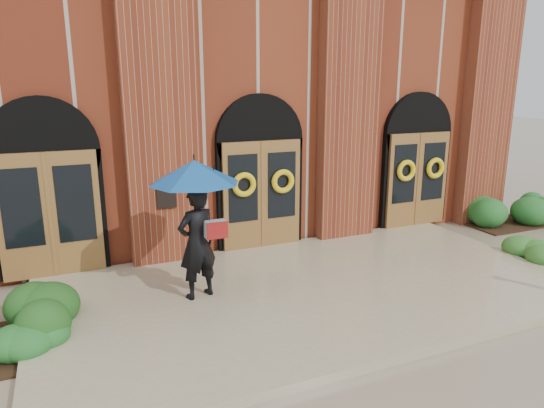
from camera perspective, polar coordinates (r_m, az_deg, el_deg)
ground at (r=9.37m, az=5.25°, el=-10.75°), size 90.00×90.00×0.00m
landing at (r=9.46m, az=4.82°, el=-9.99°), size 10.00×5.30×0.15m
church_building at (r=16.74m, az=-9.31°, el=12.47°), size 16.20×12.53×7.00m
man_with_umbrella at (r=8.50m, az=-8.95°, el=0.13°), size 1.96×1.96×2.50m
hedge_wall_left at (r=8.77m, az=-28.74°, el=-11.83°), size 2.75×1.10×0.71m
hedge_wall_right at (r=15.59m, az=27.11°, el=-0.64°), size 2.95×1.18×0.76m
hedge_front_left at (r=8.36m, az=-28.23°, el=-13.93°), size 1.35×1.15×0.48m
hedge_front_right at (r=12.30m, az=27.23°, el=-4.99°), size 1.35×1.16×0.48m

